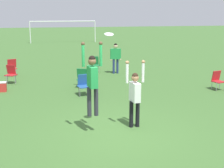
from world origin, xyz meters
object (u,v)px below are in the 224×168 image
(camping_chair_0, at_px, (217,79))
(camping_chair_4, at_px, (12,66))
(person_defending, at_px, (135,93))
(camping_chair_2, at_px, (83,77))
(camping_chair_1, at_px, (11,73))
(camping_chair_5, at_px, (84,83))
(person_spectator_near, at_px, (116,55))
(frisbee, at_px, (109,34))
(person_jumping, at_px, (92,77))
(camping_chair_3, at_px, (95,63))
(cooler_box, at_px, (1,87))

(camping_chair_0, distance_m, camping_chair_4, 10.42)
(person_defending, bearing_deg, camping_chair_2, -178.47)
(camping_chair_1, distance_m, camping_chair_5, 4.25)
(camping_chair_5, height_order, person_spectator_near, person_spectator_near)
(person_spectator_near, bearing_deg, camping_chair_1, -153.49)
(person_defending, height_order, camping_chair_2, person_defending)
(frisbee, bearing_deg, camping_chair_1, 116.34)
(camping_chair_1, relative_size, camping_chair_2, 1.06)
(camping_chair_1, relative_size, camping_chair_4, 0.98)
(camping_chair_1, distance_m, camping_chair_4, 1.83)
(person_defending, relative_size, camping_chair_4, 2.26)
(camping_chair_1, bearing_deg, camping_chair_2, -177.73)
(person_jumping, height_order, camping_chair_0, person_jumping)
(camping_chair_0, height_order, camping_chair_4, camping_chair_4)
(camping_chair_2, bearing_deg, person_spectator_near, -109.62)
(camping_chair_3, bearing_deg, person_jumping, 98.40)
(camping_chair_1, xyz_separation_m, camping_chair_2, (3.27, -1.43, -0.04))
(person_jumping, height_order, camping_chair_3, person_jumping)
(camping_chair_5, distance_m, cooler_box, 3.66)
(frisbee, distance_m, camping_chair_3, 9.16)
(person_defending, xyz_separation_m, camping_chair_5, (-1.02, 3.96, -0.58))
(camping_chair_4, xyz_separation_m, cooler_box, (-0.15, -3.41, -0.31))
(person_defending, distance_m, camping_chair_0, 6.07)
(camping_chair_0, bearing_deg, camping_chair_3, -63.39)
(person_jumping, distance_m, camping_chair_2, 5.70)
(person_jumping, relative_size, frisbee, 7.98)
(camping_chair_0, relative_size, camping_chair_5, 0.97)
(person_defending, height_order, person_spectator_near, person_defending)
(person_jumping, distance_m, person_defending, 1.40)
(person_spectator_near, bearing_deg, camping_chair_2, -115.21)
(camping_chair_0, relative_size, camping_chair_1, 0.94)
(person_jumping, bearing_deg, camping_chair_5, -11.29)
(camping_chair_1, height_order, camping_chair_4, camping_chair_4)
(camping_chair_0, xyz_separation_m, person_spectator_near, (-3.57, 4.50, 0.53))
(person_jumping, xyz_separation_m, camping_chair_3, (1.49, 8.99, -1.10))
(person_jumping, relative_size, camping_chair_1, 2.38)
(person_jumping, xyz_separation_m, cooler_box, (-3.16, 5.42, -1.40))
(person_jumping, xyz_separation_m, person_defending, (1.27, 0.17, -0.55))
(camping_chair_1, bearing_deg, camping_chair_0, -173.75)
(camping_chair_1, height_order, person_spectator_near, person_spectator_near)
(cooler_box, bearing_deg, camping_chair_4, 87.46)
(camping_chair_2, xyz_separation_m, camping_chair_3, (1.10, 3.41, 0.03))
(camping_chair_3, bearing_deg, camping_chair_1, 42.26)
(person_defending, relative_size, camping_chair_1, 2.30)
(camping_chair_5, xyz_separation_m, person_spectator_near, (2.28, 4.17, 0.52))
(camping_chair_1, bearing_deg, frisbee, 142.21)
(camping_chair_2, distance_m, person_spectator_near, 3.51)
(cooler_box, bearing_deg, camping_chair_2, 2.44)
(person_jumping, bearing_deg, person_spectator_near, -24.76)
(person_jumping, height_order, person_defending, person_jumping)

